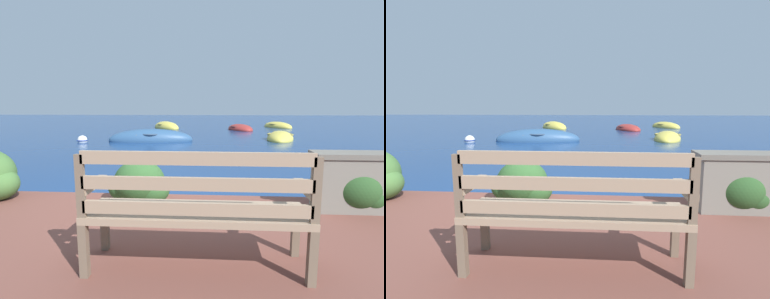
# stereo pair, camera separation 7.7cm
# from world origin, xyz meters

# --- Properties ---
(ground_plane) EXTENTS (80.00, 80.00, 0.00)m
(ground_plane) POSITION_xyz_m (0.00, 0.00, 0.00)
(ground_plane) COLOR navy
(park_bench) EXTENTS (1.67, 0.48, 0.93)m
(park_bench) POSITION_xyz_m (0.56, -1.90, 0.71)
(park_bench) COLOR brown
(park_bench) RESTS_ON patio_terrace
(hedge_clump_left) EXTENTS (0.81, 0.58, 0.55)m
(hedge_clump_left) POSITION_xyz_m (-0.26, -0.37, 0.46)
(hedge_clump_left) COLOR #2D5628
(hedge_clump_left) RESTS_ON patio_terrace
(hedge_clump_centre) EXTENTS (0.77, 0.56, 0.52)m
(hedge_clump_centre) POSITION_xyz_m (2.34, -0.45, 0.45)
(hedge_clump_centre) COLOR #284C23
(hedge_clump_centre) RESTS_ON patio_terrace
(rowboat_nearest) EXTENTS (3.45, 1.37, 0.88)m
(rowboat_nearest) POSITION_xyz_m (-1.81, 7.83, 0.07)
(rowboat_nearest) COLOR #2D517A
(rowboat_nearest) RESTS_ON ground_plane
(rowboat_mid) EXTENTS (1.60, 2.71, 0.63)m
(rowboat_mid) POSITION_xyz_m (3.53, 8.82, 0.06)
(rowboat_mid) COLOR #DBC64C
(rowboat_mid) RESTS_ON ground_plane
(rowboat_far) EXTENTS (1.87, 2.56, 0.61)m
(rowboat_far) POSITION_xyz_m (2.29, 13.68, 0.06)
(rowboat_far) COLOR #9E2D28
(rowboat_far) RESTS_ON ground_plane
(rowboat_outer) EXTENTS (2.41, 2.92, 0.76)m
(rowboat_outer) POSITION_xyz_m (-2.24, 14.70, 0.06)
(rowboat_outer) COLOR #DBC64C
(rowboat_outer) RESTS_ON ground_plane
(rowboat_distant) EXTENTS (2.03, 2.77, 0.65)m
(rowboat_distant) POSITION_xyz_m (4.92, 15.90, 0.06)
(rowboat_distant) COLOR #DBC64C
(rowboat_distant) RESTS_ON ground_plane
(mooring_buoy) EXTENTS (0.43, 0.43, 0.39)m
(mooring_buoy) POSITION_xyz_m (-4.47, 7.43, 0.07)
(mooring_buoy) COLOR white
(mooring_buoy) RESTS_ON ground_plane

